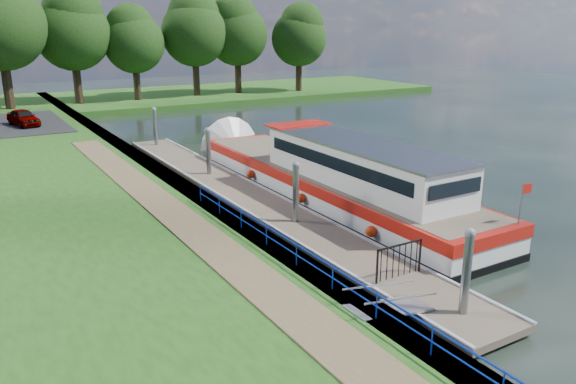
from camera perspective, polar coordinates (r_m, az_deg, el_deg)
ground at (r=17.44m, az=15.95°, el=-12.17°), size 160.00×160.00×0.00m
bank_edge at (r=27.85m, az=-10.79°, el=0.01°), size 1.10×90.00×0.78m
far_bank at (r=66.94m, az=-10.27°, el=9.59°), size 60.00×18.00×0.60m
footpath at (r=20.88m, az=-8.85°, el=-4.37°), size 1.60×40.00×0.05m
blue_fence at (r=17.27m, az=2.62°, el=-6.94°), size 0.04×18.04×0.72m
pontoon at (r=27.10m, az=-4.23°, el=-0.65°), size 2.50×30.00×0.56m
mooring_piles at (r=26.80m, az=-4.28°, el=1.59°), size 0.30×27.30×3.55m
gangway at (r=16.29m, az=10.25°, el=-11.42°), size 2.58×1.00×0.92m
gate_panel at (r=18.34m, az=11.25°, el=-6.37°), size 1.85×0.05×1.15m
barge at (r=27.64m, az=3.50°, el=1.66°), size 4.36×21.15×4.78m
horizon_trees at (r=59.68m, az=-22.17°, el=15.22°), size 54.38×10.03×12.87m
car_a at (r=47.43m, az=-25.30°, el=6.87°), size 2.29×3.91×1.25m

